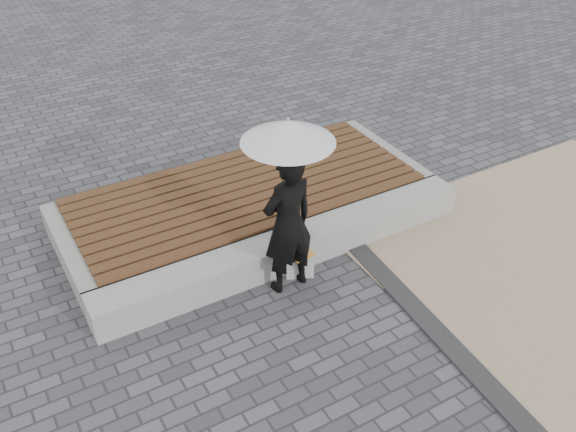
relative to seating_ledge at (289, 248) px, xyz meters
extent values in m
plane|color=#4F5055|center=(0.00, -1.60, -0.20)|extent=(80.00, 80.00, 0.00)
cube|color=#2C2C2E|center=(0.75, -2.10, -0.18)|extent=(0.61, 5.20, 0.04)
cube|color=#ACADA8|center=(0.00, 0.00, 0.00)|extent=(5.00, 0.45, 0.40)
cube|color=#9B9A96|center=(0.00, 1.20, 0.00)|extent=(5.00, 2.00, 0.40)
imported|color=black|center=(-0.24, -0.38, 0.70)|extent=(0.69, 0.49, 1.79)
cylinder|color=silver|center=(-0.24, -0.38, 1.23)|extent=(0.02, 0.02, 0.99)
cone|color=silver|center=(-0.24, -0.38, 1.85)|extent=(0.99, 0.99, 0.24)
sphere|color=silver|center=(-0.24, -0.38, 1.98)|extent=(0.03, 0.03, 0.03)
cube|color=black|center=(0.03, 0.01, 0.31)|extent=(0.33, 0.20, 0.22)
cube|color=beige|center=(-0.03, -0.30, -0.03)|extent=(0.36, 0.26, 0.35)
cube|color=red|center=(-0.03, -0.35, 0.15)|extent=(0.29, 0.23, 0.01)
camera|label=1|loc=(-3.15, -5.41, 4.83)|focal=39.84mm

